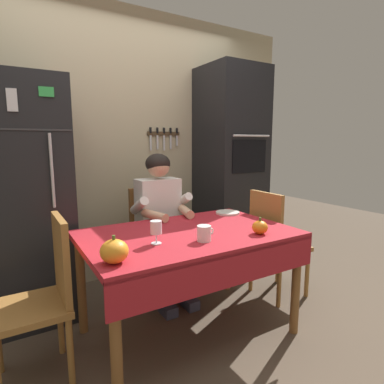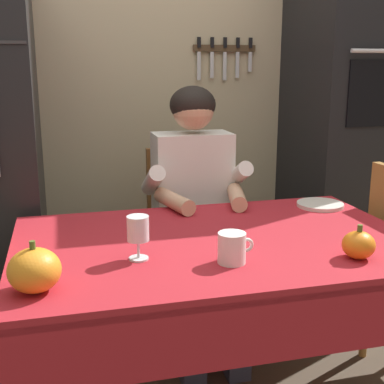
{
  "view_description": "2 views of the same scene",
  "coord_description": "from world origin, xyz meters",
  "px_view_note": "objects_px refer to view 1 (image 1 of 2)",
  "views": [
    {
      "loc": [
        -1.04,
        -1.68,
        1.34
      ],
      "look_at": [
        0.1,
        0.21,
        0.99
      ],
      "focal_mm": 29.47,
      "sensor_mm": 36.0,
      "label": 1
    },
    {
      "loc": [
        -0.51,
        -1.53,
        1.33
      ],
      "look_at": [
        -0.04,
        0.29,
        0.87
      ],
      "focal_mm": 47.84,
      "sensor_mm": 36.0,
      "label": 2
    }
  ],
  "objects_px": {
    "refrigerator": "(21,202)",
    "wall_oven": "(230,169)",
    "chair_left_side": "(44,292)",
    "serving_tray": "(228,213)",
    "chair_behind_person": "(153,234)",
    "pumpkin_large": "(260,227)",
    "seated_person": "(162,214)",
    "dining_table": "(190,244)",
    "pumpkin_medium": "(114,251)",
    "wine_glass": "(156,228)",
    "coffee_mug": "(204,233)",
    "chair_right_side": "(273,240)"
  },
  "relations": [
    {
      "from": "refrigerator",
      "to": "wall_oven",
      "type": "relative_size",
      "value": 0.86
    },
    {
      "from": "chair_left_side",
      "to": "serving_tray",
      "type": "height_order",
      "value": "chair_left_side"
    },
    {
      "from": "refrigerator",
      "to": "chair_behind_person",
      "type": "distance_m",
      "value": 1.1
    },
    {
      "from": "pumpkin_large",
      "to": "seated_person",
      "type": "bearing_deg",
      "value": 108.94
    },
    {
      "from": "refrigerator",
      "to": "dining_table",
      "type": "height_order",
      "value": "refrigerator"
    },
    {
      "from": "refrigerator",
      "to": "wall_oven",
      "type": "distance_m",
      "value": 2.01
    },
    {
      "from": "chair_behind_person",
      "to": "pumpkin_medium",
      "type": "relative_size",
      "value": 6.49
    },
    {
      "from": "wine_glass",
      "to": "serving_tray",
      "type": "relative_size",
      "value": 0.71
    },
    {
      "from": "pumpkin_large",
      "to": "coffee_mug",
      "type": "bearing_deg",
      "value": 170.82
    },
    {
      "from": "wall_oven",
      "to": "chair_behind_person",
      "type": "distance_m",
      "value": 1.12
    },
    {
      "from": "chair_right_side",
      "to": "pumpkin_medium",
      "type": "height_order",
      "value": "chair_right_side"
    },
    {
      "from": "pumpkin_large",
      "to": "serving_tray",
      "type": "distance_m",
      "value": 0.61
    },
    {
      "from": "chair_left_side",
      "to": "pumpkin_large",
      "type": "height_order",
      "value": "chair_left_side"
    },
    {
      "from": "serving_tray",
      "to": "wine_glass",
      "type": "bearing_deg",
      "value": -153.79
    },
    {
      "from": "chair_behind_person",
      "to": "dining_table",
      "type": "bearing_deg",
      "value": -95.69
    },
    {
      "from": "wall_oven",
      "to": "chair_behind_person",
      "type": "height_order",
      "value": "wall_oven"
    },
    {
      "from": "dining_table",
      "to": "pumpkin_large",
      "type": "height_order",
      "value": "pumpkin_large"
    },
    {
      "from": "refrigerator",
      "to": "serving_tray",
      "type": "distance_m",
      "value": 1.62
    },
    {
      "from": "chair_left_side",
      "to": "wine_glass",
      "type": "height_order",
      "value": "chair_left_side"
    },
    {
      "from": "dining_table",
      "to": "chair_behind_person",
      "type": "xyz_separation_m",
      "value": [
        0.08,
        0.79,
        -0.14
      ]
    },
    {
      "from": "chair_right_side",
      "to": "chair_left_side",
      "type": "bearing_deg",
      "value": -179.0
    },
    {
      "from": "seated_person",
      "to": "chair_left_side",
      "type": "height_order",
      "value": "seated_person"
    },
    {
      "from": "refrigerator",
      "to": "pumpkin_large",
      "type": "distance_m",
      "value": 1.76
    },
    {
      "from": "coffee_mug",
      "to": "chair_right_side",
      "type": "bearing_deg",
      "value": 18.87
    },
    {
      "from": "wine_glass",
      "to": "pumpkin_large",
      "type": "bearing_deg",
      "value": -13.71
    },
    {
      "from": "chair_left_side",
      "to": "coffee_mug",
      "type": "distance_m",
      "value": 0.97
    },
    {
      "from": "dining_table",
      "to": "pumpkin_medium",
      "type": "relative_size",
      "value": 9.76
    },
    {
      "from": "pumpkin_large",
      "to": "dining_table",
      "type": "bearing_deg",
      "value": 144.75
    },
    {
      "from": "refrigerator",
      "to": "coffee_mug",
      "type": "xyz_separation_m",
      "value": [
        0.93,
        -1.09,
        -0.11
      ]
    },
    {
      "from": "chair_behind_person",
      "to": "pumpkin_medium",
      "type": "height_order",
      "value": "chair_behind_person"
    },
    {
      "from": "chair_behind_person",
      "to": "chair_left_side",
      "type": "height_order",
      "value": "same"
    },
    {
      "from": "pumpkin_medium",
      "to": "pumpkin_large",
      "type": "bearing_deg",
      "value": 0.02
    },
    {
      "from": "dining_table",
      "to": "wall_oven",
      "type": "bearing_deg",
      "value": 41.31
    },
    {
      "from": "wall_oven",
      "to": "seated_person",
      "type": "bearing_deg",
      "value": -161.82
    },
    {
      "from": "chair_left_side",
      "to": "serving_tray",
      "type": "distance_m",
      "value": 1.5
    },
    {
      "from": "chair_left_side",
      "to": "wine_glass",
      "type": "xyz_separation_m",
      "value": [
        0.61,
        -0.18,
        0.32
      ]
    },
    {
      "from": "chair_behind_person",
      "to": "wine_glass",
      "type": "bearing_deg",
      "value": -112.67
    },
    {
      "from": "wall_oven",
      "to": "chair_left_side",
      "type": "height_order",
      "value": "wall_oven"
    },
    {
      "from": "chair_left_side",
      "to": "pumpkin_medium",
      "type": "height_order",
      "value": "chair_left_side"
    },
    {
      "from": "wine_glass",
      "to": "serving_tray",
      "type": "height_order",
      "value": "wine_glass"
    },
    {
      "from": "wall_oven",
      "to": "pumpkin_large",
      "type": "relative_size",
      "value": 18.97
    },
    {
      "from": "chair_left_side",
      "to": "wall_oven",
      "type": "bearing_deg",
      "value": 23.36
    },
    {
      "from": "chair_left_side",
      "to": "wine_glass",
      "type": "bearing_deg",
      "value": -16.83
    },
    {
      "from": "refrigerator",
      "to": "pumpkin_medium",
      "type": "bearing_deg",
      "value": -73.07
    },
    {
      "from": "pumpkin_large",
      "to": "wall_oven",
      "type": "bearing_deg",
      "value": 60.54
    },
    {
      "from": "chair_right_side",
      "to": "coffee_mug",
      "type": "relative_size",
      "value": 8.11
    },
    {
      "from": "chair_behind_person",
      "to": "chair_left_side",
      "type": "relative_size",
      "value": 1.0
    },
    {
      "from": "refrigerator",
      "to": "wine_glass",
      "type": "relative_size",
      "value": 12.74
    },
    {
      "from": "refrigerator",
      "to": "dining_table",
      "type": "xyz_separation_m",
      "value": [
        0.95,
        -0.88,
        -0.24
      ]
    },
    {
      "from": "wall_oven",
      "to": "pumpkin_medium",
      "type": "height_order",
      "value": "wall_oven"
    }
  ]
}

